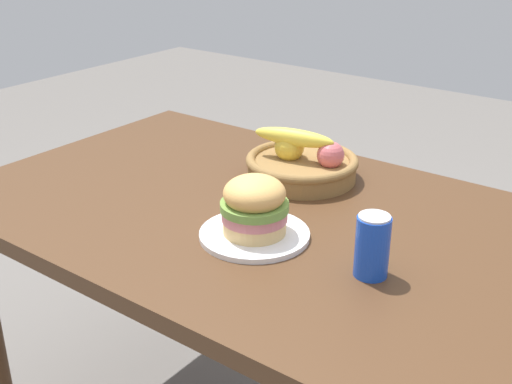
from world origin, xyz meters
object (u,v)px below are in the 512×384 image
object	(u,v)px
plate	(255,234)
soda_can	(372,246)
fruit_basket	(303,163)
sandwich	(254,205)

from	to	relation	value
plate	soda_can	world-z (taller)	soda_can
soda_can	fruit_basket	distance (m)	0.49
plate	soda_can	xyz separation A→B (m)	(0.27, 0.01, 0.06)
plate	soda_can	size ratio (longest dim) A/B	1.88
sandwich	soda_can	xyz separation A→B (m)	(0.27, 0.01, -0.01)
plate	sandwich	distance (m)	0.07
fruit_basket	plate	bearing A→B (deg)	-74.15
soda_can	fruit_basket	size ratio (longest dim) A/B	0.43
plate	sandwich	xyz separation A→B (m)	(0.00, -0.00, 0.07)
soda_can	sandwich	bearing A→B (deg)	-178.01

